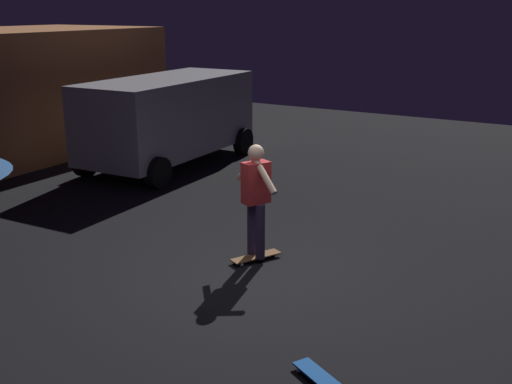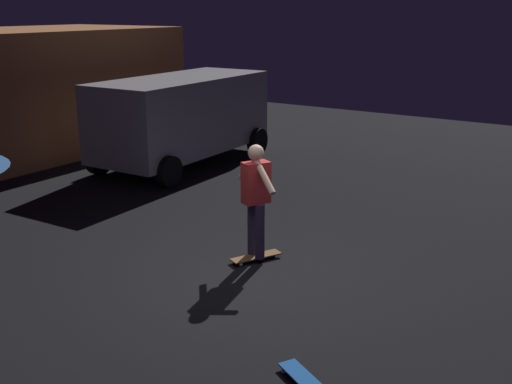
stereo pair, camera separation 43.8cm
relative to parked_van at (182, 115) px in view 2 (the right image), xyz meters
The scene contains 5 objects.
ground_plane 6.82m from the parked_van, 133.07° to the right, with size 28.00×28.00×0.00m, color black.
parked_van is the anchor object (origin of this frame).
skateboard_ridden 6.23m from the parked_van, 130.17° to the right, with size 0.79×0.53×0.07m.
skateboard_spare 9.38m from the parked_van, 132.71° to the right, with size 0.55×0.78×0.07m.
skater 6.13m from the parked_van, 130.17° to the right, with size 0.52×0.92×1.67m.
Camera 2 is at (-6.42, -4.45, 3.59)m, focal length 43.57 mm.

